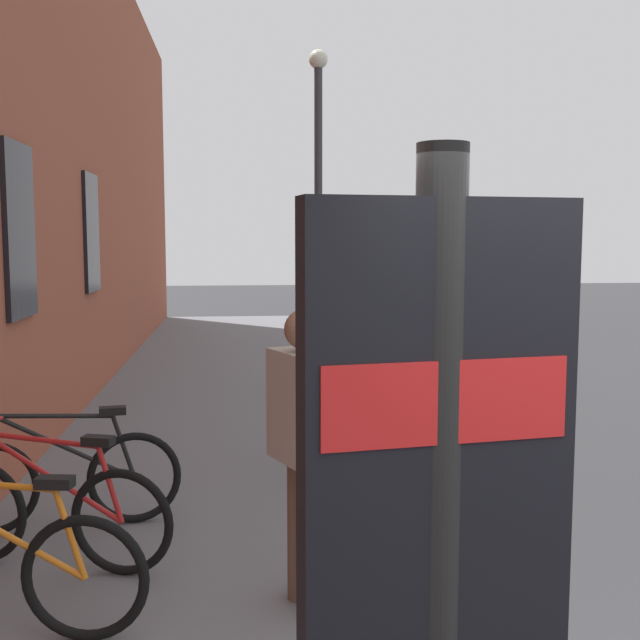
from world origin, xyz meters
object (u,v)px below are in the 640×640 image
(transit_info_sign, at_px, (436,556))
(pedestrian_crossing_street, at_px, (305,427))
(pedestrian_near_bus, at_px, (342,369))
(street_lamp, at_px, (318,188))
(bicycle_end_of_row, at_px, (50,512))
(bicycle_leaning_wall, at_px, (65,479))

(transit_info_sign, bearing_deg, pedestrian_crossing_street, 0.12)
(pedestrian_near_bus, xyz_separation_m, street_lamp, (4.37, -0.22, 1.97))
(bicycle_end_of_row, height_order, street_lamp, street_lamp)
(bicycle_end_of_row, bearing_deg, pedestrian_near_bus, -47.61)
(pedestrian_near_bus, distance_m, street_lamp, 4.80)
(bicycle_end_of_row, distance_m, transit_info_sign, 4.28)
(bicycle_end_of_row, height_order, pedestrian_crossing_street, pedestrian_crossing_street)
(bicycle_leaning_wall, height_order, transit_info_sign, transit_info_sign)
(pedestrian_crossing_street, bearing_deg, pedestrian_near_bus, -12.10)
(bicycle_leaning_wall, bearing_deg, pedestrian_crossing_street, -129.49)
(transit_info_sign, bearing_deg, pedestrian_near_bus, -5.71)
(transit_info_sign, relative_size, street_lamp, 0.49)
(pedestrian_crossing_street, distance_m, street_lamp, 7.39)
(pedestrian_near_bus, bearing_deg, bicycle_end_of_row, 132.39)
(bicycle_leaning_wall, bearing_deg, transit_info_sign, -158.98)
(bicycle_end_of_row, distance_m, bicycle_leaning_wall, 0.73)
(bicycle_leaning_wall, distance_m, transit_info_sign, 4.95)
(bicycle_end_of_row, height_order, pedestrian_near_bus, pedestrian_near_bus)
(bicycle_leaning_wall, xyz_separation_m, street_lamp, (5.70, -2.52, 2.55))
(transit_info_sign, relative_size, pedestrian_crossing_street, 1.33)
(bicycle_leaning_wall, xyz_separation_m, transit_info_sign, (-4.48, -1.72, 1.21))
(bicycle_leaning_wall, distance_m, pedestrian_near_bus, 2.72)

